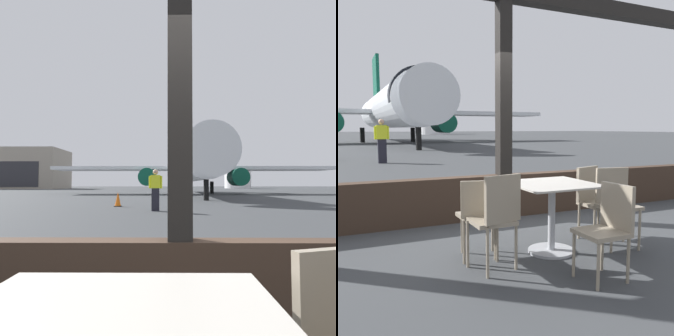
% 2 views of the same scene
% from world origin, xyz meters
% --- Properties ---
extents(ground_plane, '(220.00, 220.00, 0.00)m').
position_xyz_m(ground_plane, '(0.00, 40.00, 0.00)').
color(ground_plane, '#383A3D').
extents(window_frame, '(8.55, 0.24, 3.50)m').
position_xyz_m(window_frame, '(0.00, 0.00, 1.23)').
color(window_frame, '#38281E').
rests_on(window_frame, ground).
extents(airplane, '(31.04, 30.26, 9.95)m').
position_xyz_m(airplane, '(2.36, 29.82, 3.17)').
color(airplane, silver).
rests_on(airplane, ground).
extents(ground_crew_worker, '(0.57, 0.22, 1.74)m').
position_xyz_m(ground_crew_worker, '(-0.71, 10.09, 0.90)').
color(ground_crew_worker, black).
rests_on(ground_crew_worker, ground).
extents(traffic_cone, '(0.36, 0.36, 0.74)m').
position_xyz_m(traffic_cone, '(-2.73, 12.61, 0.35)').
color(traffic_cone, orange).
rests_on(traffic_cone, ground).
extents(distant_hangar, '(21.03, 13.26, 9.62)m').
position_xyz_m(distant_hangar, '(-37.14, 71.12, 4.81)').
color(distant_hangar, '#9E9384').
rests_on(distant_hangar, ground).
extents(fuel_storage_tank, '(6.96, 6.96, 4.61)m').
position_xyz_m(fuel_storage_tank, '(17.87, 78.17, 2.30)').
color(fuel_storage_tank, white).
rests_on(fuel_storage_tank, ground).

